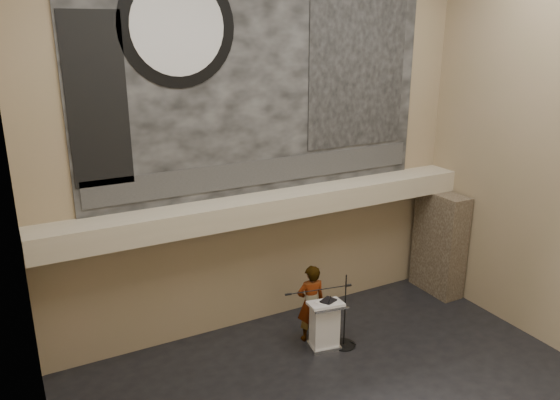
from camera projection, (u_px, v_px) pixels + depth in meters
wall_back at (263, 144)px, 11.89m from camera, size 10.00×0.02×8.50m
wall_left at (27, 250)px, 6.30m from camera, size 0.02×8.00×8.50m
soffit at (271, 206)px, 11.95m from camera, size 10.00×0.80×0.50m
sprinkler_left at (204, 231)px, 11.28m from camera, size 0.04×0.04×0.06m
sprinkler_right at (344, 206)px, 12.84m from camera, size 0.04×0.04×0.06m
banner at (263, 77)px, 11.42m from camera, size 8.00×0.05×5.00m
banner_text_strip at (265, 172)px, 12.01m from camera, size 7.76×0.02×0.55m
banner_clock_rim at (178, 27)px, 10.28m from camera, size 2.30×0.02×2.30m
banner_clock_face at (178, 27)px, 10.26m from camera, size 1.84×0.02×1.84m
banner_building_print at (358, 68)px, 12.42m from camera, size 2.60×0.02×3.60m
banner_brick_print at (97, 101)px, 9.97m from camera, size 1.10×0.02×3.20m
stone_pier at (439, 243)px, 14.13m from camera, size 0.60×1.40×2.70m
lectern at (325, 325)px, 11.78m from camera, size 0.80×0.63×1.14m
binder at (328, 301)px, 11.64m from camera, size 0.39×0.36×0.04m
papers at (323, 303)px, 11.58m from camera, size 0.29×0.34×0.00m
speaker_person at (311, 303)px, 12.00m from camera, size 0.71×0.51×1.79m
mic_stand at (342, 335)px, 11.93m from camera, size 1.61×0.52×1.70m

